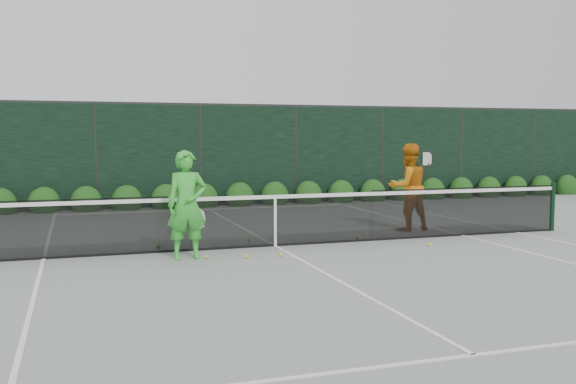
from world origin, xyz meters
name	(u,v)px	position (x,y,z in m)	size (l,w,h in m)	color
ground	(275,246)	(0.00, 0.00, 0.00)	(80.00, 80.00, 0.00)	gray
tennis_net	(274,219)	(-0.02, 0.00, 0.53)	(12.90, 0.10, 1.07)	black
player_woman	(187,205)	(-1.78, -0.71, 0.92)	(0.68, 0.45, 1.85)	green
player_man	(408,187)	(3.41, 1.06, 0.96)	(0.98, 0.77, 1.92)	orange
court_lines	(275,246)	(0.00, 0.00, 0.01)	(11.03, 23.83, 0.01)	white
windscreen_fence	(329,175)	(0.00, -2.71, 1.51)	(32.00, 21.07, 3.06)	black
hedge_row	(203,199)	(0.00, 7.15, 0.23)	(31.66, 0.65, 0.94)	#12380F
tennis_balls	(278,247)	(-0.05, -0.32, 0.03)	(4.98, 1.83, 0.07)	#D0D830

